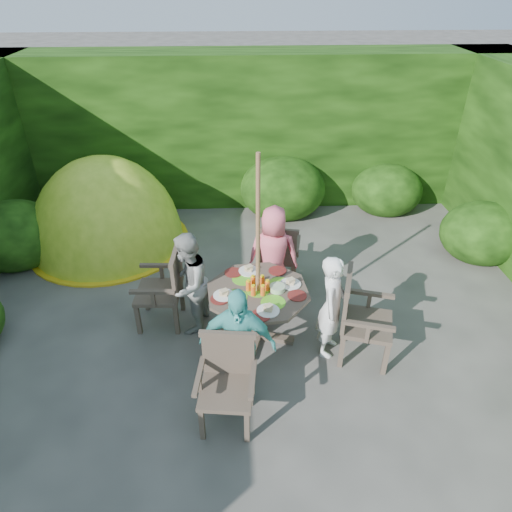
{
  "coord_description": "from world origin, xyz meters",
  "views": [
    {
      "loc": [
        -0.2,
        -3.77,
        3.6
      ],
      "look_at": [
        0.01,
        0.56,
        0.85
      ],
      "focal_mm": 32.0,
      "sensor_mm": 36.0,
      "label": 1
    }
  ],
  "objects_px": {
    "garden_chair_left": "(165,287)",
    "garden_chair_front": "(227,380)",
    "patio_table": "(258,298)",
    "dome_tent": "(111,243)",
    "parasol_pole": "(258,256)",
    "child_right": "(332,307)",
    "garden_chair_right": "(360,317)",
    "child_back": "(273,255)",
    "garden_chair_back": "(279,253)",
    "child_front": "(237,344)",
    "child_left": "(188,284)"
  },
  "relations": [
    {
      "from": "garden_chair_back",
      "to": "child_left",
      "type": "xyz_separation_m",
      "value": [
        -1.09,
        -0.82,
        0.15
      ]
    },
    {
      "from": "garden_chair_back",
      "to": "dome_tent",
      "type": "relative_size",
      "value": 0.32
    },
    {
      "from": "garden_chair_right",
      "to": "child_front",
      "type": "height_order",
      "value": "child_front"
    },
    {
      "from": "parasol_pole",
      "to": "garden_chair_right",
      "type": "relative_size",
      "value": 2.27
    },
    {
      "from": "child_right",
      "to": "child_front",
      "type": "relative_size",
      "value": 0.97
    },
    {
      "from": "garden_chair_left",
      "to": "child_right",
      "type": "bearing_deg",
      "value": 75.8
    },
    {
      "from": "parasol_pole",
      "to": "child_right",
      "type": "relative_size",
      "value": 1.84
    },
    {
      "from": "parasol_pole",
      "to": "garden_chair_back",
      "type": "xyz_separation_m",
      "value": [
        0.32,
        1.05,
        -0.64
      ]
    },
    {
      "from": "garden_chair_back",
      "to": "child_back",
      "type": "height_order",
      "value": "child_back"
    },
    {
      "from": "child_right",
      "to": "child_front",
      "type": "bearing_deg",
      "value": 139.89
    },
    {
      "from": "garden_chair_front",
      "to": "child_back",
      "type": "bearing_deg",
      "value": 79.61
    },
    {
      "from": "parasol_pole",
      "to": "child_back",
      "type": "xyz_separation_m",
      "value": [
        0.23,
        0.77,
        -0.47
      ]
    },
    {
      "from": "child_back",
      "to": "child_left",
      "type": "bearing_deg",
      "value": 35.18
    },
    {
      "from": "garden_chair_back",
      "to": "garden_chair_front",
      "type": "relative_size",
      "value": 1.01
    },
    {
      "from": "patio_table",
      "to": "child_left",
      "type": "height_order",
      "value": "child_left"
    },
    {
      "from": "parasol_pole",
      "to": "garden_chair_left",
      "type": "relative_size",
      "value": 2.33
    },
    {
      "from": "patio_table",
      "to": "garden_chair_front",
      "type": "height_order",
      "value": "garden_chair_front"
    },
    {
      "from": "child_right",
      "to": "dome_tent",
      "type": "relative_size",
      "value": 0.44
    },
    {
      "from": "garden_chair_left",
      "to": "garden_chair_front",
      "type": "xyz_separation_m",
      "value": [
        0.72,
        -1.39,
        -0.04
      ]
    },
    {
      "from": "garden_chair_right",
      "to": "child_left",
      "type": "height_order",
      "value": "child_left"
    },
    {
      "from": "patio_table",
      "to": "child_right",
      "type": "bearing_deg",
      "value": -16.82
    },
    {
      "from": "garden_chair_right",
      "to": "child_back",
      "type": "height_order",
      "value": "child_back"
    },
    {
      "from": "garden_chair_left",
      "to": "child_left",
      "type": "relative_size",
      "value": 0.77
    },
    {
      "from": "child_right",
      "to": "garden_chair_right",
      "type": "bearing_deg",
      "value": -85.22
    },
    {
      "from": "garden_chair_back",
      "to": "child_right",
      "type": "xyz_separation_m",
      "value": [
        0.44,
        -1.28,
        0.14
      ]
    },
    {
      "from": "child_back",
      "to": "dome_tent",
      "type": "xyz_separation_m",
      "value": [
        -2.39,
        1.46,
        -0.63
      ]
    },
    {
      "from": "garden_chair_left",
      "to": "dome_tent",
      "type": "relative_size",
      "value": 0.35
    },
    {
      "from": "garden_chair_back",
      "to": "child_front",
      "type": "bearing_deg",
      "value": 84.48
    },
    {
      "from": "child_right",
      "to": "child_back",
      "type": "bearing_deg",
      "value": 49.89
    },
    {
      "from": "patio_table",
      "to": "child_right",
      "type": "xyz_separation_m",
      "value": [
        0.76,
        -0.23,
        0.04
      ]
    },
    {
      "from": "parasol_pole",
      "to": "garden_chair_right",
      "type": "distance_m",
      "value": 1.24
    },
    {
      "from": "parasol_pole",
      "to": "dome_tent",
      "type": "bearing_deg",
      "value": 134.14
    },
    {
      "from": "patio_table",
      "to": "garden_chair_left",
      "type": "distance_m",
      "value": 1.1
    },
    {
      "from": "parasol_pole",
      "to": "child_back",
      "type": "height_order",
      "value": "parasol_pole"
    },
    {
      "from": "dome_tent",
      "to": "child_right",
      "type": "bearing_deg",
      "value": -31.52
    },
    {
      "from": "patio_table",
      "to": "dome_tent",
      "type": "height_order",
      "value": "dome_tent"
    },
    {
      "from": "patio_table",
      "to": "garden_chair_front",
      "type": "bearing_deg",
      "value": -107.65
    },
    {
      "from": "child_front",
      "to": "garden_chair_back",
      "type": "bearing_deg",
      "value": 82.26
    },
    {
      "from": "patio_table",
      "to": "child_back",
      "type": "xyz_separation_m",
      "value": [
        0.23,
        0.77,
        0.07
      ]
    },
    {
      "from": "child_left",
      "to": "dome_tent",
      "type": "xyz_separation_m",
      "value": [
        -1.39,
        1.99,
        -0.61
      ]
    },
    {
      "from": "patio_table",
      "to": "garden_chair_back",
      "type": "height_order",
      "value": "garden_chair_back"
    },
    {
      "from": "garden_chair_right",
      "to": "child_right",
      "type": "height_order",
      "value": "child_right"
    },
    {
      "from": "child_back",
      "to": "child_front",
      "type": "distance_m",
      "value": 1.6
    },
    {
      "from": "garden_chair_back",
      "to": "child_left",
      "type": "distance_m",
      "value": 1.38
    },
    {
      "from": "child_back",
      "to": "garden_chair_front",
      "type": "bearing_deg",
      "value": 79.78
    },
    {
      "from": "garden_chair_front",
      "to": "child_right",
      "type": "distance_m",
      "value": 1.38
    },
    {
      "from": "patio_table",
      "to": "garden_chair_right",
      "type": "relative_size",
      "value": 1.48
    },
    {
      "from": "garden_chair_left",
      "to": "garden_chair_front",
      "type": "distance_m",
      "value": 1.56
    },
    {
      "from": "patio_table",
      "to": "dome_tent",
      "type": "xyz_separation_m",
      "value": [
        -2.16,
        2.23,
        -0.56
      ]
    },
    {
      "from": "child_right",
      "to": "child_front",
      "type": "distance_m",
      "value": 1.13
    }
  ]
}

